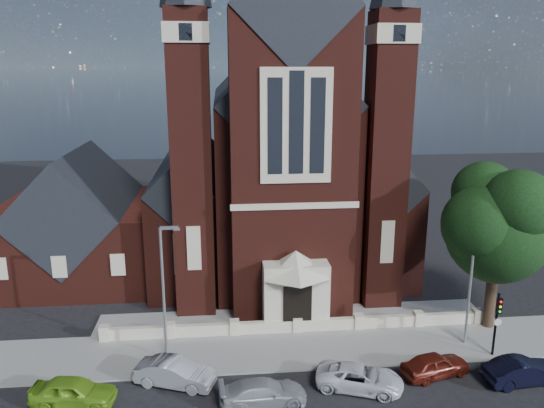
{
  "coord_description": "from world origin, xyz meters",
  "views": [
    {
      "loc": [
        -4.62,
        -24.01,
        16.47
      ],
      "look_at": [
        -1.08,
        12.0,
        7.12
      ],
      "focal_mm": 35.0,
      "sensor_mm": 36.0,
      "label": 1
    }
  ],
  "objects": [
    {
      "name": "car_white_suv",
      "position": [
        2.4,
        0.11,
        0.63
      ],
      "size": [
        5.0,
        3.49,
        1.27
      ],
      "primitive_type": "imported",
      "rotation": [
        0.0,
        0.0,
        1.24
      ],
      "color": "white",
      "rests_on": "ground"
    },
    {
      "name": "street_tree",
      "position": [
        12.6,
        5.71,
        6.96
      ],
      "size": [
        6.4,
        6.6,
        10.7
      ],
      "color": "black",
      "rests_on": "ground"
    },
    {
      "name": "car_navy",
      "position": [
        11.23,
        -0.23,
        0.69
      ],
      "size": [
        4.33,
        1.85,
        1.39
      ],
      "primitive_type": "imported",
      "rotation": [
        0.0,
        0.0,
        1.66
      ],
      "color": "black",
      "rests_on": "ground"
    },
    {
      "name": "car_lime_van",
      "position": [
        -12.24,
        0.18,
        0.72
      ],
      "size": [
        4.43,
        2.27,
        1.44
      ],
      "primitive_type": "imported",
      "rotation": [
        0.0,
        0.0,
        1.43
      ],
      "color": "#71AA22",
      "rests_on": "ground"
    },
    {
      "name": "forecourt_wall",
      "position": [
        0.0,
        6.5,
        0.0
      ],
      "size": [
        24.0,
        0.4,
        0.9
      ],
      "primitive_type": "cube",
      "color": "#C3B49B",
      "rests_on": "ground"
    },
    {
      "name": "street_lamp_left",
      "position": [
        -7.91,
        4.0,
        4.6
      ],
      "size": [
        1.16,
        0.22,
        8.09
      ],
      "color": "gray",
      "rests_on": "ground"
    },
    {
      "name": "car_dark_red",
      "position": [
        6.83,
        0.89,
        0.66
      ],
      "size": [
        4.17,
        2.54,
        1.33
      ],
      "primitive_type": "imported",
      "rotation": [
        0.0,
        0.0,
        1.84
      ],
      "color": "#5F1A10",
      "rests_on": "ground"
    },
    {
      "name": "car_silver_b",
      "position": [
        -2.78,
        -0.72,
        0.64
      ],
      "size": [
        4.57,
        2.2,
        1.28
      ],
      "primitive_type": "imported",
      "rotation": [
        0.0,
        0.0,
        1.66
      ],
      "color": "#95989C",
      "rests_on": "ground"
    },
    {
      "name": "forecourt_paving",
      "position": [
        0.0,
        8.5,
        0.0
      ],
      "size": [
        26.0,
        3.0,
        0.14
      ],
      "primitive_type": "cube",
      "color": "gray",
      "rests_on": "ground"
    },
    {
      "name": "church",
      "position": [
        -0.0,
        22.94,
        8.19
      ],
      "size": [
        20.01,
        34.9,
        29.2
      ],
      "color": "#491A13",
      "rests_on": "ground"
    },
    {
      "name": "car_silver_a",
      "position": [
        -7.32,
        1.4,
        0.71
      ],
      "size": [
        4.55,
        2.86,
        1.42
      ],
      "primitive_type": "imported",
      "rotation": [
        0.0,
        0.0,
        1.23
      ],
      "color": "#97999E",
      "rests_on": "ground"
    },
    {
      "name": "traffic_signal",
      "position": [
        11.0,
        2.43,
        2.58
      ],
      "size": [
        0.28,
        0.42,
        4.0
      ],
      "color": "black",
      "rests_on": "ground"
    },
    {
      "name": "pavement_strip",
      "position": [
        0.0,
        4.5,
        0.0
      ],
      "size": [
        60.0,
        5.0,
        0.12
      ],
      "primitive_type": "cube",
      "color": "gray",
      "rests_on": "ground"
    },
    {
      "name": "ground",
      "position": [
        0.0,
        15.0,
        0.0
      ],
      "size": [
        120.0,
        120.0,
        0.0
      ],
      "primitive_type": "plane",
      "color": "black",
      "rests_on": "ground"
    },
    {
      "name": "parish_hall",
      "position": [
        -16.0,
        18.0,
        4.01
      ],
      "size": [
        12.0,
        12.2,
        10.24
      ],
      "color": "#491A13",
      "rests_on": "ground"
    },
    {
      "name": "street_lamp_right",
      "position": [
        10.09,
        4.0,
        4.6
      ],
      "size": [
        1.16,
        0.22,
        8.09
      ],
      "color": "gray",
      "rests_on": "ground"
    }
  ]
}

